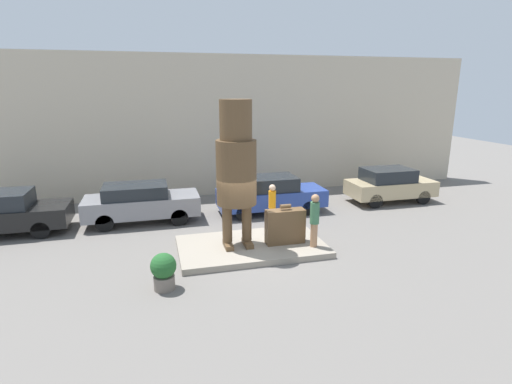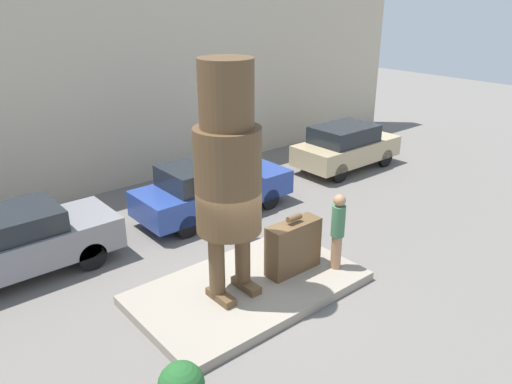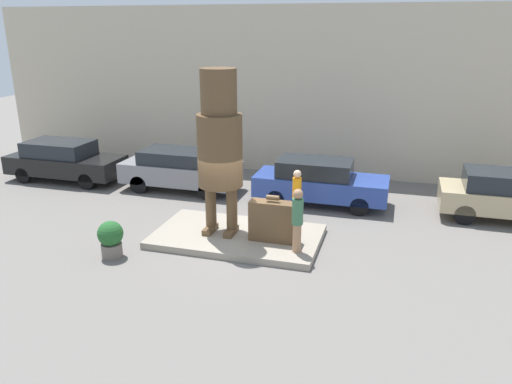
% 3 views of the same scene
% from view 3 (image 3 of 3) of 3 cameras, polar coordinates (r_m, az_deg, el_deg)
% --- Properties ---
extents(ground_plane, '(60.00, 60.00, 0.00)m').
position_cam_3_polar(ground_plane, '(14.98, -2.13, -5.46)').
color(ground_plane, slate).
extents(pedestal, '(4.90, 2.88, 0.21)m').
position_cam_3_polar(pedestal, '(14.94, -2.14, -5.10)').
color(pedestal, gray).
rests_on(pedestal, ground_plane).
extents(building_backdrop, '(28.00, 0.60, 6.90)m').
position_cam_3_polar(building_backdrop, '(21.36, 4.47, 11.37)').
color(building_backdrop, beige).
rests_on(building_backdrop, ground_plane).
extents(statue_figure, '(1.30, 1.30, 4.79)m').
position_cam_3_polar(statue_figure, '(14.20, -4.16, 5.94)').
color(statue_figure, brown).
rests_on(statue_figure, pedestal).
extents(giant_suitcase, '(1.32, 0.46, 1.37)m').
position_cam_3_polar(giant_suitcase, '(14.21, 1.91, -3.33)').
color(giant_suitcase, brown).
rests_on(giant_suitcase, pedestal).
extents(tourist, '(0.31, 0.31, 1.79)m').
position_cam_3_polar(tourist, '(13.40, 4.76, -2.98)').
color(tourist, '#A87A56').
rests_on(tourist, pedestal).
extents(parked_car_black, '(4.74, 1.82, 1.63)m').
position_cam_3_polar(parked_car_black, '(21.86, -21.07, 3.41)').
color(parked_car_black, black).
rests_on(parked_car_black, ground_plane).
extents(parked_car_grey, '(4.52, 1.77, 1.59)m').
position_cam_3_polar(parked_car_grey, '(19.40, -8.73, 2.63)').
color(parked_car_grey, gray).
rests_on(parked_car_grey, ground_plane).
extents(parked_car_blue, '(4.66, 1.73, 1.61)m').
position_cam_3_polar(parked_car_blue, '(17.79, 7.24, 1.22)').
color(parked_car_blue, '#284293').
rests_on(parked_car_blue, ground_plane).
extents(parked_car_tan, '(4.07, 1.78, 1.63)m').
position_cam_3_polar(parked_car_tan, '(18.10, 26.50, -0.30)').
color(parked_car_tan, tan).
rests_on(parked_car_tan, ground_plane).
extents(planter_pot, '(0.70, 0.70, 1.04)m').
position_cam_3_polar(planter_pot, '(14.27, -16.27, -5.07)').
color(planter_pot, '#70665B').
rests_on(planter_pot, ground_plane).
extents(worker_hivis, '(0.29, 0.29, 1.71)m').
position_cam_3_polar(worker_hivis, '(16.17, 4.68, -0.12)').
color(worker_hivis, beige).
rests_on(worker_hivis, ground_plane).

